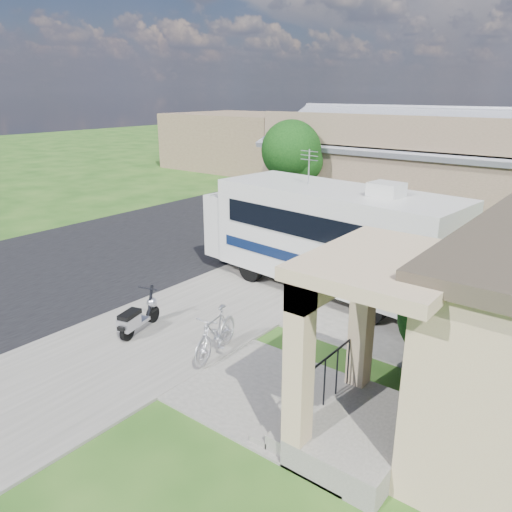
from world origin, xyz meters
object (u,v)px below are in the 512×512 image
Objects in this scene: bicycle at (216,335)px; garden_hose at (338,395)px; motorhome at (326,233)px; shrub at (461,312)px; scooter at (137,318)px; pickup_truck at (306,190)px; van at (348,173)px.

bicycle reaches higher than garden_hose.
motorhome is 2.67× the size of shrub.
motorhome is at bearing 149.98° from shrub.
scooter is 15.19m from pickup_truck.
bicycle is (0.18, -4.96, -1.19)m from motorhome.
van reaches higher than pickup_truck.
motorhome is 16.78m from van.
pickup_truck is 16.90m from garden_hose.
shrub is 0.48× the size of van.
motorhome is 5.34m from shrub.
garden_hose is (3.11, -4.69, -1.65)m from motorhome.
bicycle is 15.64m from pickup_truck.
shrub is 16.28m from pickup_truck.
pickup_truck is 5.98m from van.
pickup_truck is at bearing 131.15° from motorhome.
scooter is at bearing -158.16° from shrub.
bicycle is 0.28× the size of van.
motorhome is 5.36× the size of scooter.
motorhome reaches higher than scooter.
bicycle is at bearing -5.52° from scooter.
pickup_truck is (-4.49, 14.51, 0.37)m from scooter.
motorhome is 5.85m from scooter.
shrub reaches higher than scooter.
shrub is (4.62, -2.67, -0.19)m from motorhome.
motorhome reaches higher than bicycle.
van reaches higher than bicycle.
garden_hose is at bearing -8.03° from scooter.
bicycle is at bearing -73.12° from van.
shrub reaches higher than pickup_truck.
scooter is at bearing -172.82° from garden_hose.
scooter is 0.24× the size of van.
van is (-7.45, 20.06, 0.37)m from bicycle.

